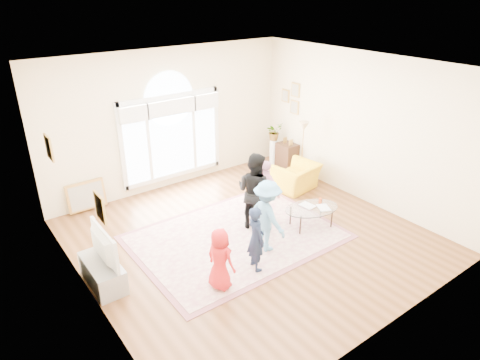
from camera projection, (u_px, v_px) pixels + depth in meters
ground at (250, 237)px, 8.20m from camera, size 6.00×6.00×0.00m
room_shell at (174, 123)px, 9.61m from camera, size 6.00×6.00×6.00m
area_rug at (236, 237)px, 8.19m from camera, size 3.60×2.60×0.02m
rug_border at (236, 237)px, 8.19m from camera, size 3.80×2.80×0.01m
tv_console at (103, 273)px, 6.84m from camera, size 0.45×1.00×0.42m
television at (99, 247)px, 6.64m from camera, size 0.17×1.00×0.58m
coffee_table at (312, 209)px, 8.39m from camera, size 1.25×0.96×0.54m
armchair at (296, 177)px, 9.98m from camera, size 1.08×0.97×0.62m
side_cabinet at (287, 157)px, 11.03m from camera, size 0.40×0.50×0.70m
floor_lamp at (304, 131)px, 9.96m from camera, size 0.28×0.28×1.51m
plant_pedestal at (273, 152)px, 11.31m from camera, size 0.20×0.20×0.70m
potted_plant at (274, 131)px, 11.06m from camera, size 0.42×0.37×0.46m
leaning_picture at (89, 210)px, 9.16m from camera, size 0.80×0.14×0.62m
child_red at (220, 259)px, 6.62m from camera, size 0.46×0.58×1.05m
child_navy at (256, 239)px, 7.05m from camera, size 0.35×0.47×1.16m
child_black at (255, 191)px, 8.21m from camera, size 0.79×0.90×1.55m
child_pink at (266, 191)px, 8.53m from camera, size 0.39×0.78×1.27m
child_blue at (267, 216)px, 7.55m from camera, size 0.51×0.88×1.34m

